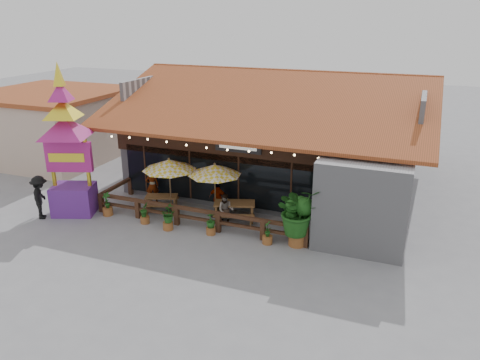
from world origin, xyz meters
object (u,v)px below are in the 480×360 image
at_px(picnic_table_left, 162,200).
at_px(umbrella_right, 215,170).
at_px(umbrella_left, 169,165).
at_px(tropical_plant, 298,212).
at_px(thai_sign_tower, 66,131).
at_px(picnic_table_right, 235,208).
at_px(pedestrian, 40,197).

bearing_deg(picnic_table_left, umbrella_right, 5.05).
distance_m(umbrella_left, tropical_plant, 6.55).
bearing_deg(thai_sign_tower, picnic_table_left, 26.97).
relative_size(umbrella_right, tropical_plant, 1.15).
height_order(picnic_table_right, tropical_plant, tropical_plant).
xyz_separation_m(picnic_table_right, pedestrian, (-8.26, -2.92, 0.42)).
bearing_deg(picnic_table_right, pedestrian, -160.50).
distance_m(picnic_table_left, tropical_plant, 7.07).
bearing_deg(umbrella_right, tropical_plant, -18.40).
relative_size(umbrella_left, picnic_table_left, 1.62).
distance_m(umbrella_right, thai_sign_tower, 6.79).
height_order(picnic_table_left, picnic_table_right, picnic_table_right).
bearing_deg(umbrella_left, tropical_plant, -10.21).
bearing_deg(picnic_table_left, thai_sign_tower, -153.03).
relative_size(thai_sign_tower, tropical_plant, 2.91).
relative_size(umbrella_left, tropical_plant, 1.16).
xyz_separation_m(umbrella_left, picnic_table_right, (3.16, 0.14, -1.72)).
xyz_separation_m(umbrella_left, tropical_plant, (6.39, -1.15, -0.84)).
distance_m(thai_sign_tower, tropical_plant, 10.78).
relative_size(picnic_table_right, thai_sign_tower, 0.30).
relative_size(picnic_table_right, pedestrian, 1.10).
height_order(umbrella_left, umbrella_right, umbrella_left).
bearing_deg(picnic_table_left, picnic_table_right, 1.87).
relative_size(thai_sign_tower, pedestrian, 3.69).
bearing_deg(umbrella_left, picnic_table_left, 177.92).
relative_size(umbrella_right, thai_sign_tower, 0.39).
bearing_deg(pedestrian, thai_sign_tower, -80.40).
relative_size(picnic_table_left, pedestrian, 0.91).
relative_size(umbrella_left, picnic_table_right, 1.33).
bearing_deg(umbrella_left, umbrella_right, 6.74).
distance_m(picnic_table_left, thai_sign_tower, 5.29).
relative_size(umbrella_right, picnic_table_right, 1.32).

